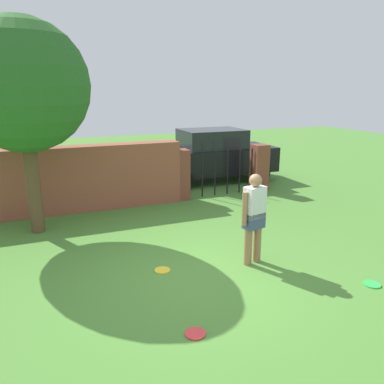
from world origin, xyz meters
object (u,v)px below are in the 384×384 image
at_px(frisbee_yellow, 162,270).
at_px(person, 254,215).
at_px(frisbee_red, 195,334).
at_px(tree, 23,87).
at_px(frisbee_green, 372,284).
at_px(car, 212,155).

bearing_deg(frisbee_yellow, person, -10.90).
bearing_deg(frisbee_red, frisbee_yellow, 84.97).
xyz_separation_m(tree, person, (3.49, -3.12, -2.14)).
xyz_separation_m(frisbee_yellow, frisbee_green, (2.92, -1.73, 0.00)).
bearing_deg(frisbee_green, person, 133.26).
xyz_separation_m(person, frisbee_red, (-1.74, -1.52, -0.89)).
height_order(tree, frisbee_red, tree).
height_order(tree, person, tree).
bearing_deg(frisbee_green, frisbee_red, -178.18).
relative_size(tree, frisbee_green, 16.23).
relative_size(tree, frisbee_red, 16.23).
distance_m(person, frisbee_green, 2.15).
height_order(person, frisbee_red, person).
relative_size(tree, person, 2.71).
xyz_separation_m(tree, frisbee_red, (1.75, -4.65, -3.03)).
xyz_separation_m(car, frisbee_green, (-0.67, -7.40, -0.85)).
bearing_deg(person, tree, 125.39).
xyz_separation_m(tree, frisbee_yellow, (1.91, -2.82, -3.03)).
relative_size(frisbee_red, frisbee_green, 1.00).
distance_m(person, car, 6.31).
height_order(car, frisbee_yellow, car).
xyz_separation_m(frisbee_yellow, frisbee_red, (-0.16, -1.83, 0.00)).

